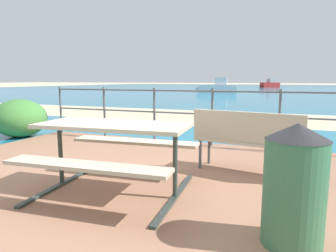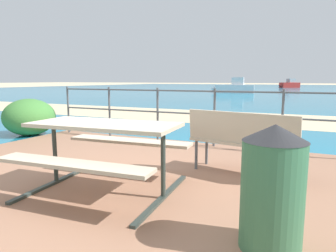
% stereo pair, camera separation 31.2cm
% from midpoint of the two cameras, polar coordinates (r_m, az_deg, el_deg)
% --- Properties ---
extents(ground_plane, '(240.00, 240.00, 0.00)m').
position_cam_midpoint_polar(ground_plane, '(3.86, -11.73, -10.97)').
color(ground_plane, beige).
extents(patio_paving, '(6.40, 5.20, 0.06)m').
position_cam_midpoint_polar(patio_paving, '(3.85, -11.74, -10.55)').
color(patio_paving, '#996B51').
rests_on(patio_paving, ground).
extents(sea_water, '(90.00, 90.00, 0.01)m').
position_cam_midpoint_polar(sea_water, '(43.08, 19.13, 6.55)').
color(sea_water, teal).
rests_on(sea_water, ground).
extents(beach_strip, '(54.03, 4.23, 0.01)m').
position_cam_midpoint_polar(beach_strip, '(10.55, 10.46, 1.60)').
color(beach_strip, beige).
rests_on(beach_strip, ground).
extents(picnic_table, '(1.74, 1.54, 0.77)m').
position_cam_midpoint_polar(picnic_table, '(3.35, -12.86, -2.65)').
color(picnic_table, '#BCAD93').
rests_on(picnic_table, patio_paving).
extents(park_bench, '(1.48, 0.66, 0.84)m').
position_cam_midpoint_polar(park_bench, '(3.97, 12.62, -1.99)').
color(park_bench, '#BCAD93').
rests_on(park_bench, patio_paving).
extents(railing_fence, '(5.94, 0.04, 1.08)m').
position_cam_midpoint_polar(railing_fence, '(5.81, 1.16, 3.22)').
color(railing_fence, '#4C5156').
rests_on(railing_fence, patio_paving).
extents(trash_bin, '(0.46, 0.46, 0.92)m').
position_cam_midpoint_polar(trash_bin, '(2.38, 19.36, -10.51)').
color(trash_bin, '#386B47').
rests_on(trash_bin, patio_paving).
extents(shrub_left, '(1.17, 1.17, 0.86)m').
position_cam_midpoint_polar(shrub_left, '(7.66, -27.31, 1.31)').
color(shrub_left, '#427F38').
rests_on(shrub_left, ground).
extents(boat_near, '(4.32, 1.93, 1.52)m').
position_cam_midpoint_polar(boat_near, '(30.76, 9.08, 7.20)').
color(boat_near, silver).
rests_on(boat_near, sea_water).
extents(boat_mid, '(3.49, 2.84, 1.48)m').
position_cam_midpoint_polar(boat_mid, '(54.08, 18.51, 7.51)').
color(boat_mid, red).
rests_on(boat_mid, sea_water).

